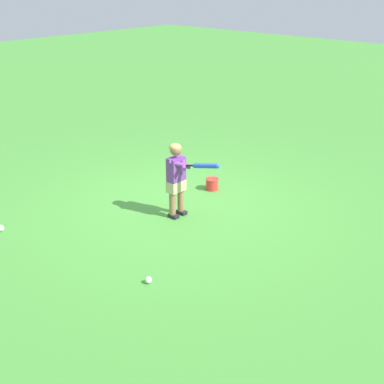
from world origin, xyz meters
name	(u,v)px	position (x,y,z in m)	size (l,w,h in m)	color
ground_plane	(180,205)	(0.00, 0.00, 0.00)	(40.00, 40.00, 0.00)	#479338
child_batter	(178,174)	(0.30, 0.25, 0.65)	(0.34, 0.75, 1.08)	#232328
play_ball_midfield	(148,280)	(1.81, 1.22, 0.04)	(0.08, 0.08, 0.08)	white
play_ball_center_lawn	(1,228)	(2.28, -1.19, 0.05)	(0.09, 0.09, 0.09)	white
toy_bucket	(212,184)	(-0.77, -0.03, 0.10)	(0.22, 0.22, 0.19)	red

